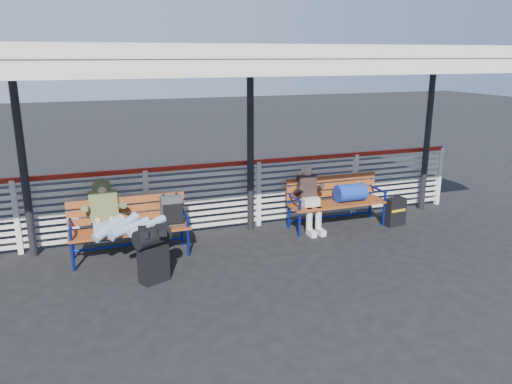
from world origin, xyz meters
name	(u,v)px	position (x,y,z in m)	size (l,w,h in m)	color
ground	(169,285)	(0.00, 0.00, 0.00)	(60.00, 60.00, 0.00)	black
fence	(147,201)	(0.00, 1.90, 0.66)	(12.08, 0.08, 1.24)	silver
canopy	(147,55)	(0.00, 0.87, 3.04)	(12.60, 3.60, 3.16)	silver
luggage_stack	(153,252)	(-0.17, 0.18, 0.43)	(0.54, 0.44, 0.79)	black
bench_left	(142,218)	(-0.17, 1.21, 0.60)	(1.80, 0.56, 0.93)	#9E481E
bench_right	(342,195)	(3.43, 1.38, 0.59)	(1.80, 0.56, 0.92)	#9E481E
traveler_man	(121,222)	(-0.51, 0.87, 0.69)	(0.94, 1.64, 0.77)	#9BB8D1
companion_person	(309,198)	(2.77, 1.36, 0.60)	(0.32, 0.66, 1.15)	beige
suitcase_side	(395,212)	(4.37, 1.07, 0.26)	(0.39, 0.27, 0.52)	black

